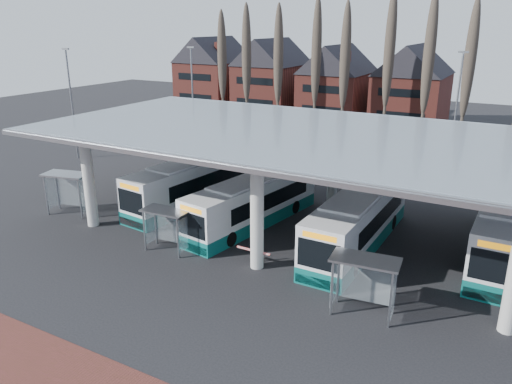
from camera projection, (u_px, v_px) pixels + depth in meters
The scene contains 15 objects.
ground at pixel (232, 288), 24.47m from camera, with size 140.00×140.00×0.00m, color black.
station_canopy at pixel (302, 142), 29.27m from camera, with size 32.00×16.00×6.34m.
poplar_row at pixel (407, 61), 48.98m from camera, with size 45.10×1.10×14.50m.
townhouse_row at pixel (304, 73), 66.23m from camera, with size 36.80×10.30×12.25m.
lamp_post_a at pixel (193, 97), 49.23m from camera, with size 0.80×0.16×10.17m.
lamp_post_b at pixel (456, 111), 41.54m from camera, with size 0.80×0.16×10.17m.
lamp_post_d at pixel (72, 102), 46.27m from camera, with size 0.80×0.16×10.17m.
bus_0 at pixel (195, 182), 35.54m from camera, with size 3.80×11.88×3.24m.
bus_1 at pixel (254, 202), 31.87m from camera, with size 4.04×11.33×3.08m.
bus_2 at pixel (359, 220), 28.73m from camera, with size 2.67×11.75×3.26m.
bus_3 at pixel (506, 227), 27.61m from camera, with size 2.76×12.29×3.41m.
shelter_0 at pixel (69, 184), 33.50m from camera, with size 3.31×2.19×2.83m.
shelter_1 at pixel (167, 220), 28.02m from camera, with size 2.72×1.47×2.47m.
shelter_2 at pixel (365, 273), 21.75m from camera, with size 3.07×1.76×2.73m.
barrier at pixel (254, 251), 26.57m from camera, with size 2.01×0.56×1.01m.
Camera 1 is at (11.50, -18.39, 12.33)m, focal length 35.00 mm.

